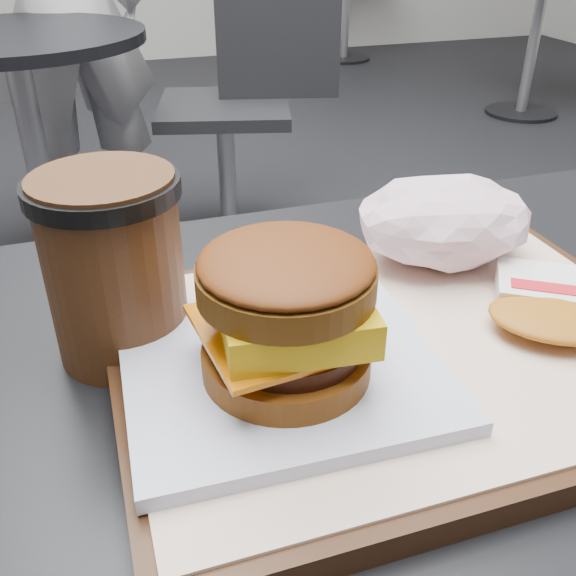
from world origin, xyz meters
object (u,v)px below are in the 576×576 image
Objects in this scene: coffee_cup at (114,261)px; neighbor_table at (26,107)px; serving_tray at (400,350)px; neighbor_chair at (243,91)px; crumpled_wrapper at (445,221)px; breakfast_sandwich at (286,327)px; customer_table at (427,560)px; patron at (63,5)px; hash_brown at (558,303)px.

neighbor_table is at bearing 95.40° from coffee_cup.
neighbor_chair is at bearing 79.08° from serving_tray.
crumpled_wrapper is 1.11× the size of coffee_cup.
neighbor_chair is at bearing 76.51° from breakfast_sandwich.
crumpled_wrapper reaches higher than neighbor_table.
patron is (-0.21, 2.06, 0.18)m from customer_table.
breakfast_sandwich reaches higher than hash_brown.
hash_brown is at bearing -74.98° from neighbor_table.
crumpled_wrapper is at bearing 66.49° from customer_table.
patron is at bearing 70.52° from neighbor_table.
neighbor_table is 0.48m from patron.
serving_tray is 0.13m from crumpled_wrapper.
patron is at bearing 97.67° from crumpled_wrapper.
customer_table reaches higher than neighbor_table.
serving_tray is 2.04m from patron.
customer_table is at bearing -99.85° from neighbor_chair.
coffee_cup is at bearing -106.96° from neighbor_chair.
breakfast_sandwich is at bearing -146.35° from crumpled_wrapper.
crumpled_wrapper is (-0.03, 0.10, 0.02)m from hash_brown.
coffee_cup is 1.58m from neighbor_table.
hash_brown is (0.20, 0.01, -0.03)m from breakfast_sandwich.
hash_brown is 0.09× the size of patron.
breakfast_sandwich is 0.13× the size of patron.
neighbor_table is (-0.35, 1.65, -0.03)m from customer_table.
hash_brown is (0.09, 0.02, 0.22)m from customer_table.
crumpled_wrapper is 1.95m from patron.
neighbor_chair is at bearing 82.78° from hash_brown.
breakfast_sandwich is 0.21m from hash_brown.
neighbor_table is 0.68m from neighbor_chair.
coffee_cup reaches higher than hash_brown.
patron reaches higher than breakfast_sandwich.
coffee_cup reaches higher than breakfast_sandwich.
customer_table is at bearing -46.30° from serving_tray.
crumpled_wrapper is (0.08, 0.10, 0.04)m from serving_tray.
hash_brown is at bearing 88.08° from patron.
hash_brown is at bearing -4.49° from serving_tray.
patron is (-0.29, 2.04, -0.04)m from hash_brown.
breakfast_sandwich is at bearing -81.86° from neighbor_table.
crumpled_wrapper reaches higher than hash_brown.
coffee_cup is at bearing 152.80° from customer_table.
customer_table is 2.11× the size of serving_tray.
serving_tray is at bearing -78.79° from neighbor_table.
serving_tray is at bearing -100.92° from neighbor_chair.
hash_brown is 0.11m from crumpled_wrapper.
coffee_cup reaches higher than serving_tray.
customer_table is 0.34m from coffee_cup.
coffee_cup is (-0.20, 0.10, 0.25)m from customer_table.
breakfast_sandwich is 1.37× the size of crumpled_wrapper.
hash_brown reaches higher than neighbor_table.
neighbor_table is 0.49× the size of patron.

